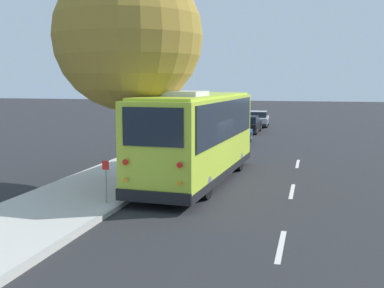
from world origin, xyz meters
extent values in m
plane|color=#28282B|center=(0.00, 0.00, 0.00)|extent=(160.00, 160.00, 0.00)
cube|color=beige|center=(0.00, 3.76, 0.07)|extent=(80.00, 3.61, 0.15)
cube|color=#AAA69D|center=(0.00, 1.88, 0.07)|extent=(80.00, 0.14, 0.15)
cube|color=#ADC633|center=(0.60, 0.44, 1.82)|extent=(9.52, 2.90, 3.04)
cube|color=black|center=(0.60, 0.44, 0.44)|extent=(9.57, 2.95, 0.28)
cube|color=black|center=(0.60, 0.44, 2.49)|extent=(8.76, 2.94, 1.46)
cube|color=black|center=(5.32, 0.19, 2.49)|extent=(0.14, 2.11, 1.53)
cube|color=black|center=(-4.12, 0.69, 2.60)|extent=(0.13, 1.93, 1.17)
cube|color=black|center=(5.32, 0.19, 3.20)|extent=(0.13, 1.73, 0.22)
cube|color=#ADC633|center=(0.60, 0.44, 3.38)|extent=(8.93, 2.64, 0.10)
cube|color=silver|center=(-1.08, 0.53, 3.50)|extent=(1.80, 1.45, 0.20)
cube|color=black|center=(5.34, 0.19, 0.48)|extent=(0.23, 2.43, 0.36)
cube|color=black|center=(-4.15, 0.69, 0.48)|extent=(0.23, 2.43, 0.36)
cylinder|color=red|center=(-4.15, 1.56, 1.52)|extent=(0.04, 0.18, 0.18)
cylinder|color=orange|center=(-4.15, 1.56, 0.97)|extent=(0.04, 0.14, 0.14)
cylinder|color=red|center=(-4.24, -0.17, 1.52)|extent=(0.04, 0.18, 0.18)
cylinder|color=orange|center=(-4.24, -0.17, 0.97)|extent=(0.04, 0.14, 0.14)
cube|color=white|center=(5.43, 0.99, 0.65)|extent=(0.06, 0.32, 0.18)
cube|color=white|center=(5.35, -0.62, 0.65)|extent=(0.06, 0.32, 0.18)
cube|color=black|center=(5.08, 1.56, 2.78)|extent=(0.07, 0.10, 0.24)
cylinder|color=black|center=(3.43, 1.34, 0.55)|extent=(1.11, 0.36, 1.09)
cylinder|color=slate|center=(3.43, 1.34, 0.55)|extent=(0.51, 0.35, 0.49)
cylinder|color=black|center=(3.32, -0.75, 0.55)|extent=(1.11, 0.36, 1.09)
cylinder|color=slate|center=(3.32, -0.75, 0.55)|extent=(0.51, 0.35, 0.49)
cylinder|color=black|center=(-1.98, 1.63, 0.55)|extent=(1.11, 0.36, 1.09)
cylinder|color=slate|center=(-1.98, 1.63, 0.55)|extent=(0.51, 0.35, 0.49)
cylinder|color=black|center=(-2.09, -0.47, 0.55)|extent=(1.11, 0.36, 1.09)
cylinder|color=slate|center=(-2.09, -0.47, 0.55)|extent=(0.51, 0.35, 0.49)
cube|color=navy|center=(12.24, 0.92, 0.47)|extent=(4.29, 1.89, 0.63)
cube|color=black|center=(12.12, 0.92, 1.03)|extent=(2.06, 1.56, 0.48)
cube|color=navy|center=(12.12, 0.92, 1.27)|extent=(1.98, 1.52, 0.05)
cube|color=black|center=(14.36, 0.82, 0.26)|extent=(0.15, 1.65, 0.20)
cube|color=black|center=(10.11, 1.01, 0.26)|extent=(0.15, 1.65, 0.20)
cylinder|color=black|center=(13.60, 1.63, 0.32)|extent=(0.64, 0.23, 0.64)
cylinder|color=slate|center=(13.60, 1.63, 0.32)|extent=(0.30, 0.23, 0.29)
cylinder|color=black|center=(13.53, 0.08, 0.32)|extent=(0.64, 0.23, 0.64)
cylinder|color=slate|center=(13.53, 0.08, 0.32)|extent=(0.30, 0.23, 0.29)
cylinder|color=black|center=(10.94, 1.75, 0.32)|extent=(0.64, 0.23, 0.64)
cylinder|color=slate|center=(10.94, 1.75, 0.32)|extent=(0.30, 0.23, 0.29)
cylinder|color=black|center=(10.87, 0.20, 0.32)|extent=(0.64, 0.23, 0.64)
cylinder|color=slate|center=(10.87, 0.20, 0.32)|extent=(0.30, 0.23, 0.29)
cube|color=black|center=(19.31, 0.94, 0.47)|extent=(4.26, 1.65, 0.62)
cube|color=black|center=(19.20, 0.94, 1.02)|extent=(2.02, 1.42, 0.48)
cube|color=black|center=(19.20, 0.94, 1.26)|extent=(1.94, 1.39, 0.05)
cube|color=black|center=(21.47, 0.93, 0.26)|extent=(0.08, 1.59, 0.20)
cube|color=black|center=(17.16, 0.94, 0.26)|extent=(0.08, 1.59, 0.20)
cylinder|color=black|center=(20.66, 1.68, 0.31)|extent=(0.63, 0.20, 0.63)
cylinder|color=slate|center=(20.66, 1.68, 0.31)|extent=(0.28, 0.22, 0.28)
cylinder|color=black|center=(20.66, 0.19, 0.31)|extent=(0.63, 0.20, 0.63)
cylinder|color=slate|center=(20.66, 0.19, 0.31)|extent=(0.28, 0.22, 0.28)
cylinder|color=black|center=(17.97, 1.68, 0.31)|extent=(0.63, 0.20, 0.63)
cylinder|color=slate|center=(17.97, 1.68, 0.31)|extent=(0.28, 0.22, 0.28)
cylinder|color=black|center=(17.97, 0.19, 0.31)|extent=(0.63, 0.20, 0.63)
cylinder|color=slate|center=(17.97, 0.19, 0.31)|extent=(0.28, 0.22, 0.28)
cube|color=#A8AAAF|center=(24.77, 0.77, 0.50)|extent=(4.11, 1.86, 0.66)
cube|color=black|center=(24.66, 0.76, 1.06)|extent=(1.97, 1.53, 0.48)
cube|color=#A8AAAF|center=(24.66, 0.76, 1.30)|extent=(1.90, 1.50, 0.05)
cube|color=black|center=(26.81, 0.86, 0.27)|extent=(0.15, 1.63, 0.20)
cube|color=black|center=(22.73, 0.68, 0.27)|extent=(0.15, 1.63, 0.20)
cylinder|color=black|center=(26.01, 1.59, 0.34)|extent=(0.68, 0.23, 0.67)
cylinder|color=slate|center=(26.01, 1.59, 0.34)|extent=(0.31, 0.23, 0.30)
cylinder|color=black|center=(26.08, 0.06, 0.34)|extent=(0.68, 0.23, 0.67)
cylinder|color=slate|center=(26.08, 0.06, 0.34)|extent=(0.31, 0.23, 0.30)
cylinder|color=black|center=(23.46, 1.48, 0.34)|extent=(0.68, 0.23, 0.67)
cylinder|color=slate|center=(23.46, 1.48, 0.34)|extent=(0.31, 0.23, 0.30)
cylinder|color=black|center=(23.53, -0.05, 0.34)|extent=(0.68, 0.23, 0.67)
cylinder|color=slate|center=(23.53, -0.05, 0.34)|extent=(0.31, 0.23, 0.30)
cylinder|color=brown|center=(-1.16, 2.58, 1.91)|extent=(0.51, 0.51, 3.52)
sphere|color=olive|center=(-1.16, 2.58, 5.53)|extent=(5.33, 5.33, 5.33)
cylinder|color=gray|center=(-3.96, 2.29, 0.68)|extent=(0.06, 0.06, 1.07)
cube|color=red|center=(-3.96, 2.29, 1.36)|extent=(0.02, 0.22, 0.28)
cylinder|color=gray|center=(-2.23, 2.29, 0.84)|extent=(0.06, 0.06, 1.38)
cube|color=red|center=(-2.23, 2.29, 1.67)|extent=(0.02, 0.22, 0.28)
cube|color=silver|center=(-6.20, -3.26, 0.00)|extent=(2.40, 0.14, 0.01)
cube|color=silver|center=(-0.20, -3.26, 0.00)|extent=(2.40, 0.14, 0.01)
cube|color=silver|center=(5.80, -3.26, 0.00)|extent=(2.40, 0.14, 0.01)
camera|label=1|loc=(-17.56, -3.92, 3.95)|focal=45.00mm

